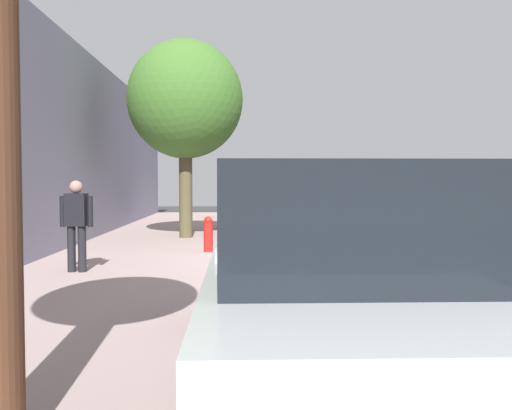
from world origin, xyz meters
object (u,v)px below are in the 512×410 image
parked_sedan_green_nearest (256,204)px  fire_hydrant (208,234)px  parked_pickup_silver_mid (327,292)px  street_tree_near_cyclist (185,100)px  cyclist_with_backpack (237,209)px  parked_sedan_red_second (257,213)px  bicycle_at_curb (245,238)px  pedestrian_on_phone (76,220)px

parked_sedan_green_nearest → fire_hydrant: size_ratio=5.29×
parked_pickup_silver_mid → street_tree_near_cyclist: bearing=-79.3°
cyclist_with_backpack → fire_hydrant: (0.68, 1.66, -0.49)m
parked_sedan_red_second → street_tree_near_cyclist: 4.68m
parked_sedan_red_second → fire_hydrant: 5.85m
parked_sedan_green_nearest → fire_hydrant: (1.56, 12.53, -0.18)m
parked_sedan_green_nearest → bicycle_at_curb: 11.37m
parked_sedan_green_nearest → parked_pickup_silver_mid: size_ratio=0.84×
parked_sedan_green_nearest → fire_hydrant: 12.63m
parked_sedan_green_nearest → fire_hydrant: parked_sedan_green_nearest is taller
street_tree_near_cyclist → fire_hydrant: 5.04m
parked_pickup_silver_mid → fire_hydrant: bearing=-80.5°
fire_hydrant → cyclist_with_backpack: bearing=-112.2°
parked_pickup_silver_mid → pedestrian_on_phone: 6.83m
parked_sedan_red_second → pedestrian_on_phone: size_ratio=2.62×
parked_pickup_silver_mid → fire_hydrant: size_ratio=6.32×
parked_pickup_silver_mid → cyclist_with_backpack: parked_pickup_silver_mid is taller
parked_sedan_red_second → street_tree_near_cyclist: street_tree_near_cyclist is taller
fire_hydrant → bicycle_at_curb: bearing=-126.8°
bicycle_at_curb → parked_pickup_silver_mid: bearing=93.2°
parked_sedan_green_nearest → parked_sedan_red_second: (0.20, 6.85, 0.00)m
fire_hydrant → parked_pickup_silver_mid: bearing=99.5°
parked_pickup_silver_mid → bicycle_at_curb: bearing=-86.8°
parked_pickup_silver_mid → street_tree_near_cyclist: size_ratio=0.91×
street_tree_near_cyclist → pedestrian_on_phone: size_ratio=3.45×
pedestrian_on_phone → fire_hydrant: 3.69m
pedestrian_on_phone → parked_pickup_silver_mid: bearing=122.8°
cyclist_with_backpack → pedestrian_on_phone: (2.95, 4.53, 0.04)m
parked_pickup_silver_mid → pedestrian_on_phone: (3.70, -5.74, 0.20)m
parked_sedan_red_second → cyclist_with_backpack: (0.69, 4.02, 0.32)m
parked_sedan_red_second → cyclist_with_backpack: size_ratio=2.52×
parked_sedan_green_nearest → pedestrian_on_phone: pedestrian_on_phone is taller
pedestrian_on_phone → cyclist_with_backpack: bearing=-123.0°
street_tree_near_cyclist → fire_hydrant: street_tree_near_cyclist is taller
parked_pickup_silver_mid → street_tree_near_cyclist: street_tree_near_cyclist is taller
pedestrian_on_phone → fire_hydrant: size_ratio=2.00×
parked_sedan_green_nearest → parked_pickup_silver_mid: 21.13m
parked_sedan_green_nearest → parked_pickup_silver_mid: parked_pickup_silver_mid is taller
fire_hydrant → parked_sedan_green_nearest: bearing=-97.1°
parked_pickup_silver_mid → parked_sedan_red_second: bearing=-89.7°
cyclist_with_backpack → street_tree_near_cyclist: bearing=-48.9°
bicycle_at_curb → cyclist_with_backpack: size_ratio=0.85×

